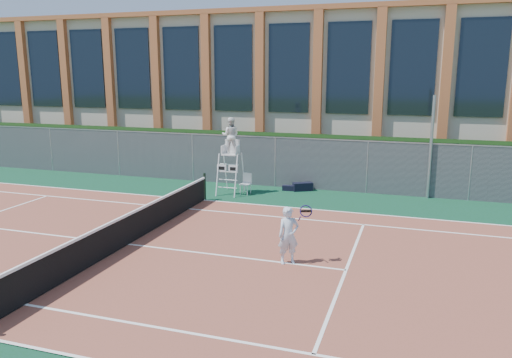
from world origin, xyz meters
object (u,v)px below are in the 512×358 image
(steel_pole, at_px, (431,148))
(umpire_chair, at_px, (231,138))
(plastic_chair, at_px, (246,182))
(tennis_player, at_px, (289,235))

(steel_pole, height_order, umpire_chair, steel_pole)
(plastic_chair, xyz_separation_m, tennis_player, (3.64, -7.11, 0.29))
(plastic_chair, bearing_deg, steel_pole, 12.23)
(steel_pole, relative_size, umpire_chair, 1.28)
(tennis_player, bearing_deg, plastic_chair, 117.14)
(umpire_chair, distance_m, tennis_player, 8.37)
(steel_pole, bearing_deg, tennis_player, -112.47)
(umpire_chair, height_order, tennis_player, umpire_chair)
(steel_pole, relative_size, plastic_chair, 4.76)
(tennis_player, bearing_deg, steel_pole, 67.53)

